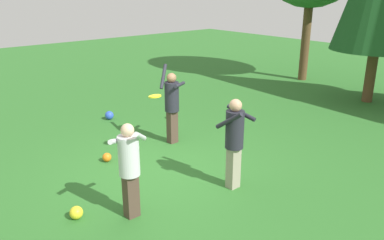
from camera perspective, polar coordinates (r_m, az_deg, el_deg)
The scene contains 9 objects.
ground_plane at distance 8.37m, azimuth -4.12°, elevation -7.05°, with size 40.00×40.00×0.00m, color #2D6B28.
person_thrower at distance 9.37m, azimuth -2.94°, elevation 2.66°, with size 0.67×0.67×1.92m.
person_catcher at distance 6.40m, azimuth -9.09°, elevation -6.17°, with size 0.73×0.73×1.64m.
person_bystander at distance 7.25m, azimuth 6.17°, elevation -2.37°, with size 0.66×0.58×1.75m.
frisbee at distance 8.30m, azimuth -5.40°, elevation 3.46°, with size 0.37×0.37×0.05m.
ball_orange at distance 8.84m, azimuth -12.24°, elevation -5.30°, with size 0.20×0.20×0.20m, color orange.
ball_yellow at distance 6.93m, azimuth -16.43°, elevation -12.75°, with size 0.22×0.22×0.22m, color yellow.
ball_blue at distance 11.54m, azimuth -11.90°, elevation 0.67°, with size 0.25×0.25×0.25m, color blue.
ball_white at distance 11.37m, azimuth -2.96°, elevation 0.67°, with size 0.20×0.20×0.20m, color white.
Camera 1 is at (6.09, -4.42, 3.66)m, focal length 36.79 mm.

